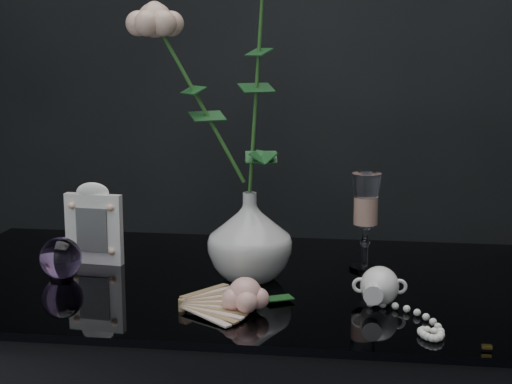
% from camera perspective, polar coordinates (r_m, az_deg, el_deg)
% --- Properties ---
extents(vase, '(0.18, 0.18, 0.15)m').
position_cam_1_polar(vase, '(1.29, -0.46, -3.24)').
color(vase, silver).
rests_on(vase, table).
extents(wine_glass, '(0.06, 0.06, 0.17)m').
position_cam_1_polar(wine_glass, '(1.35, 7.96, -2.15)').
color(wine_glass, white).
rests_on(wine_glass, table).
extents(picture_frame, '(0.12, 0.09, 0.15)m').
position_cam_1_polar(picture_frame, '(1.41, -11.71, -2.23)').
color(picture_frame, white).
rests_on(picture_frame, table).
extents(paperweight, '(0.08, 0.08, 0.07)m').
position_cam_1_polar(paperweight, '(1.34, -14.01, -4.68)').
color(paperweight, '#B682D3').
rests_on(paperweight, table).
extents(paper_fan, '(0.23, 0.20, 0.02)m').
position_cam_1_polar(paper_fan, '(1.16, -5.37, -8.10)').
color(paper_fan, beige).
rests_on(paper_fan, table).
extents(loose_rose, '(0.12, 0.16, 0.05)m').
position_cam_1_polar(loose_rose, '(1.14, -0.81, -7.49)').
color(loose_rose, '#ECA598').
rests_on(loose_rose, table).
extents(pearl_jar, '(0.20, 0.21, 0.06)m').
position_cam_1_polar(pearl_jar, '(1.19, 8.98, -6.63)').
color(pearl_jar, white).
rests_on(pearl_jar, table).
extents(roses, '(0.25, 0.11, 0.45)m').
position_cam_1_polar(roses, '(1.26, -2.44, 8.67)').
color(roses, beige).
rests_on(roses, vase).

